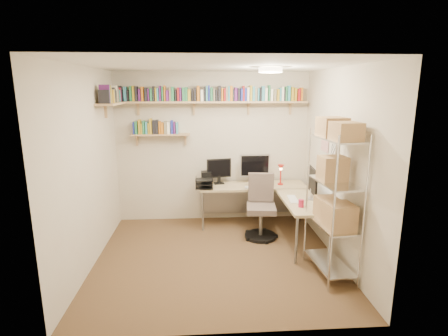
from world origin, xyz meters
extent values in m
plane|color=#4E3721|center=(0.00, 0.00, 0.00)|extent=(3.20, 3.20, 0.00)
cube|color=#C2B39D|center=(0.00, 1.50, 1.25)|extent=(3.20, 0.04, 2.50)
cube|color=#C2B39D|center=(-1.60, 0.00, 1.25)|extent=(0.04, 3.00, 2.50)
cube|color=#C2B39D|center=(1.60, 0.00, 1.25)|extent=(0.04, 3.00, 2.50)
cube|color=#C2B39D|center=(0.00, -1.50, 1.25)|extent=(3.20, 0.04, 2.50)
cube|color=white|center=(0.00, 0.00, 2.50)|extent=(3.20, 3.00, 0.04)
cube|color=white|center=(1.59, 0.55, 1.55)|extent=(0.01, 0.30, 0.42)
cube|color=white|center=(1.59, 0.15, 1.50)|extent=(0.01, 0.28, 0.38)
cylinder|color=#FFEAC6|center=(0.70, 0.20, 2.46)|extent=(0.30, 0.30, 0.06)
cube|color=tan|center=(0.00, 1.38, 2.02)|extent=(3.05, 0.25, 0.03)
cube|color=tan|center=(-1.48, 0.95, 2.02)|extent=(0.25, 1.00, 0.03)
cube|color=tan|center=(-0.85, 1.40, 1.50)|extent=(0.95, 0.20, 0.02)
cube|color=tan|center=(-1.20, 1.44, 1.95)|extent=(0.03, 0.20, 0.20)
cube|color=tan|center=(-0.30, 1.44, 1.95)|extent=(0.03, 0.20, 0.20)
cube|color=tan|center=(0.60, 1.44, 1.95)|extent=(0.03, 0.20, 0.20)
cube|color=tan|center=(1.30, 1.44, 1.95)|extent=(0.03, 0.20, 0.20)
cube|color=black|center=(-1.46, 1.38, 2.15)|extent=(0.04, 0.12, 0.23)
cube|color=black|center=(-1.42, 1.38, 2.13)|extent=(0.03, 0.15, 0.18)
cube|color=teal|center=(-1.37, 1.38, 2.15)|extent=(0.04, 0.13, 0.22)
cube|color=black|center=(-1.33, 1.38, 2.12)|extent=(0.03, 0.12, 0.18)
cube|color=#277748|center=(-1.28, 1.38, 2.15)|extent=(0.03, 0.15, 0.24)
cube|color=#B18D21|center=(-1.24, 1.38, 2.15)|extent=(0.03, 0.13, 0.24)
cube|color=black|center=(-1.20, 1.38, 2.15)|extent=(0.04, 0.14, 0.23)
cube|color=#571B65|center=(-1.15, 1.38, 2.13)|extent=(0.04, 0.12, 0.19)
cube|color=#C46A17|center=(-1.10, 1.38, 2.15)|extent=(0.04, 0.14, 0.23)
cube|color=black|center=(-1.05, 1.38, 2.14)|extent=(0.04, 0.14, 0.21)
cube|color=#571B65|center=(-1.01, 1.38, 2.13)|extent=(0.02, 0.11, 0.19)
cube|color=#277748|center=(-0.97, 1.38, 2.13)|extent=(0.03, 0.13, 0.20)
cube|color=black|center=(-0.93, 1.38, 2.15)|extent=(0.03, 0.14, 0.23)
cube|color=#B18D21|center=(-0.89, 1.38, 2.14)|extent=(0.03, 0.11, 0.21)
cube|color=teal|center=(-0.86, 1.38, 2.14)|extent=(0.03, 0.11, 0.20)
cube|color=#571B65|center=(-0.83, 1.38, 2.15)|extent=(0.03, 0.11, 0.24)
cube|color=#277748|center=(-0.79, 1.38, 2.15)|extent=(0.02, 0.11, 0.22)
cube|color=#C46A17|center=(-0.75, 1.38, 2.16)|extent=(0.02, 0.12, 0.25)
cube|color=#571B65|center=(-0.71, 1.38, 2.12)|extent=(0.04, 0.13, 0.17)
cube|color=#7B7459|center=(-0.67, 1.38, 2.15)|extent=(0.03, 0.13, 0.23)
cube|color=#277748|center=(-0.63, 1.38, 2.15)|extent=(0.04, 0.15, 0.22)
cube|color=black|center=(-0.58, 1.38, 2.12)|extent=(0.02, 0.11, 0.18)
cube|color=#A4151B|center=(-0.54, 1.38, 2.14)|extent=(0.03, 0.14, 0.21)
cube|color=#571B65|center=(-0.51, 1.38, 2.14)|extent=(0.03, 0.14, 0.21)
cube|color=#277748|center=(-0.46, 1.38, 2.14)|extent=(0.04, 0.12, 0.21)
cube|color=#277748|center=(-0.41, 1.38, 2.14)|extent=(0.04, 0.13, 0.22)
cube|color=#B18D21|center=(-0.37, 1.38, 2.13)|extent=(0.04, 0.13, 0.18)
cube|color=black|center=(-0.32, 1.38, 2.13)|extent=(0.02, 0.11, 0.20)
cube|color=black|center=(-0.28, 1.38, 2.14)|extent=(0.04, 0.12, 0.21)
cube|color=#C46A17|center=(-0.22, 1.38, 2.16)|extent=(0.04, 0.12, 0.24)
cube|color=white|center=(-0.17, 1.38, 2.13)|extent=(0.04, 0.12, 0.18)
cube|color=black|center=(-0.12, 1.38, 2.15)|extent=(0.02, 0.12, 0.22)
cube|color=teal|center=(-0.09, 1.38, 2.15)|extent=(0.03, 0.13, 0.24)
cube|color=#1E2B9C|center=(-0.05, 1.38, 2.16)|extent=(0.02, 0.12, 0.25)
cube|color=#277748|center=(-0.01, 1.38, 2.14)|extent=(0.04, 0.12, 0.21)
cube|color=#7B7459|center=(0.03, 1.38, 2.14)|extent=(0.03, 0.15, 0.20)
cube|color=black|center=(0.06, 1.38, 2.12)|extent=(0.03, 0.14, 0.18)
cube|color=black|center=(0.11, 1.38, 2.16)|extent=(0.04, 0.14, 0.24)
cube|color=#C46A17|center=(0.16, 1.38, 2.14)|extent=(0.03, 0.14, 0.21)
cube|color=#A4151B|center=(0.20, 1.38, 2.14)|extent=(0.03, 0.13, 0.20)
cube|color=#7B7459|center=(0.23, 1.38, 2.15)|extent=(0.03, 0.12, 0.23)
cube|color=teal|center=(0.26, 1.38, 2.15)|extent=(0.02, 0.15, 0.23)
cube|color=#C46A17|center=(0.30, 1.38, 2.15)|extent=(0.04, 0.12, 0.24)
cube|color=black|center=(0.34, 1.38, 2.13)|extent=(0.02, 0.12, 0.18)
cube|color=#571B65|center=(0.38, 1.38, 2.14)|extent=(0.04, 0.12, 0.22)
cube|color=black|center=(0.43, 1.38, 2.14)|extent=(0.03, 0.11, 0.20)
cube|color=#1E2B9C|center=(0.47, 1.38, 2.13)|extent=(0.03, 0.14, 0.20)
cube|color=#A4151B|center=(0.50, 1.38, 2.15)|extent=(0.03, 0.11, 0.24)
cube|color=#1E2B9C|center=(0.53, 1.38, 2.13)|extent=(0.03, 0.12, 0.20)
cube|color=white|center=(0.57, 1.38, 2.14)|extent=(0.03, 0.13, 0.22)
cube|color=#B18D21|center=(0.62, 1.38, 2.16)|extent=(0.03, 0.14, 0.25)
cube|color=teal|center=(0.66, 1.38, 2.15)|extent=(0.04, 0.12, 0.23)
cube|color=#7B7459|center=(0.70, 1.38, 2.14)|extent=(0.04, 0.13, 0.20)
cube|color=teal|center=(0.74, 1.38, 2.14)|extent=(0.02, 0.13, 0.20)
cube|color=black|center=(0.77, 1.38, 2.14)|extent=(0.02, 0.13, 0.21)
cube|color=teal|center=(0.82, 1.38, 2.15)|extent=(0.04, 0.12, 0.23)
cube|color=white|center=(0.87, 1.38, 2.14)|extent=(0.04, 0.11, 0.20)
cube|color=#277748|center=(0.91, 1.38, 2.16)|extent=(0.02, 0.13, 0.25)
cube|color=white|center=(0.95, 1.38, 2.13)|extent=(0.04, 0.13, 0.19)
cube|color=#7B7459|center=(1.01, 1.38, 2.13)|extent=(0.04, 0.12, 0.18)
cube|color=#B18D21|center=(1.06, 1.38, 2.13)|extent=(0.04, 0.15, 0.19)
cube|color=teal|center=(1.10, 1.38, 2.14)|extent=(0.03, 0.12, 0.20)
cube|color=white|center=(1.13, 1.38, 2.15)|extent=(0.03, 0.15, 0.23)
cube|color=black|center=(1.16, 1.38, 2.13)|extent=(0.02, 0.14, 0.18)
cube|color=#277748|center=(1.19, 1.38, 2.15)|extent=(0.02, 0.14, 0.23)
cube|color=teal|center=(1.24, 1.38, 2.16)|extent=(0.04, 0.11, 0.24)
cube|color=#B18D21|center=(1.29, 1.38, 2.15)|extent=(0.04, 0.13, 0.22)
cube|color=#B18D21|center=(1.34, 1.38, 2.14)|extent=(0.04, 0.11, 0.20)
cube|color=#A4151B|center=(1.40, 1.38, 2.13)|extent=(0.04, 0.14, 0.19)
cube|color=#C46A17|center=(1.44, 1.38, 2.14)|extent=(0.03, 0.14, 0.21)
cube|color=black|center=(-1.48, 0.52, 2.13)|extent=(0.15, 0.04, 0.18)
cube|color=#571B65|center=(-1.48, 0.56, 2.16)|extent=(0.14, 0.03, 0.25)
cube|color=teal|center=(-1.48, 0.60, 2.16)|extent=(0.12, 0.04, 0.24)
cube|color=#B18D21|center=(-1.48, 0.64, 2.15)|extent=(0.14, 0.03, 0.24)
cube|color=#7B7459|center=(-1.48, 0.68, 2.14)|extent=(0.13, 0.03, 0.21)
cube|color=#C46A17|center=(-1.48, 0.71, 2.13)|extent=(0.11, 0.03, 0.18)
cube|color=#B18D21|center=(-1.48, 0.74, 2.12)|extent=(0.15, 0.02, 0.17)
cube|color=#B18D21|center=(-1.48, 0.78, 2.12)|extent=(0.14, 0.04, 0.18)
cube|color=#7B7459|center=(-1.48, 0.83, 2.13)|extent=(0.14, 0.03, 0.19)
cube|color=black|center=(-1.48, 0.88, 2.14)|extent=(0.12, 0.04, 0.21)
cube|color=black|center=(-1.48, 0.93, 2.13)|extent=(0.12, 0.03, 0.19)
cube|color=#7B7459|center=(-1.48, 0.96, 2.12)|extent=(0.14, 0.02, 0.17)
cube|color=white|center=(-1.48, 1.01, 2.15)|extent=(0.13, 0.04, 0.24)
cube|color=#7B7459|center=(-1.48, 1.05, 2.15)|extent=(0.14, 0.03, 0.24)
cube|color=#571B65|center=(-1.48, 1.09, 2.14)|extent=(0.13, 0.04, 0.21)
cube|color=#277748|center=(-1.48, 1.14, 2.13)|extent=(0.13, 0.04, 0.19)
cube|color=teal|center=(-1.48, 1.18, 2.12)|extent=(0.14, 0.03, 0.17)
cube|color=#A4151B|center=(-1.48, 1.23, 2.14)|extent=(0.13, 0.04, 0.21)
cube|color=#571B65|center=(-1.48, 1.27, 2.14)|extent=(0.12, 0.03, 0.21)
cube|color=black|center=(-1.48, 1.31, 2.15)|extent=(0.13, 0.04, 0.24)
cube|color=white|center=(-1.48, 1.36, 2.15)|extent=(0.12, 0.03, 0.23)
cube|color=#1E2B9C|center=(-1.27, 1.40, 1.61)|extent=(0.02, 0.13, 0.19)
cube|color=#277748|center=(-1.23, 1.40, 1.61)|extent=(0.04, 0.15, 0.20)
cube|color=#B18D21|center=(-1.18, 1.40, 1.63)|extent=(0.03, 0.14, 0.23)
cube|color=#B18D21|center=(-1.14, 1.40, 1.60)|extent=(0.03, 0.14, 0.17)
cube|color=#277748|center=(-1.11, 1.40, 1.62)|extent=(0.03, 0.15, 0.21)
cube|color=teal|center=(-1.07, 1.40, 1.61)|extent=(0.03, 0.12, 0.20)
cube|color=#B18D21|center=(-1.03, 1.40, 1.60)|extent=(0.03, 0.12, 0.18)
cube|color=#B18D21|center=(-1.00, 1.40, 1.64)|extent=(0.03, 0.13, 0.25)
cube|color=black|center=(-0.95, 1.40, 1.62)|extent=(0.04, 0.12, 0.22)
cube|color=black|center=(-0.90, 1.40, 1.62)|extent=(0.04, 0.14, 0.22)
cube|color=#C46A17|center=(-0.85, 1.40, 1.61)|extent=(0.03, 0.14, 0.20)
cube|color=#C46A17|center=(-0.81, 1.40, 1.60)|extent=(0.04, 0.15, 0.18)
cube|color=#7B7459|center=(-0.76, 1.40, 1.61)|extent=(0.04, 0.13, 0.20)
cube|color=white|center=(-0.71, 1.40, 1.61)|extent=(0.04, 0.12, 0.19)
cube|color=#1E2B9C|center=(-0.66, 1.40, 1.62)|extent=(0.04, 0.12, 0.22)
cube|color=#571B65|center=(-0.62, 1.40, 1.61)|extent=(0.03, 0.12, 0.19)
cube|color=teal|center=(-0.58, 1.40, 1.60)|extent=(0.03, 0.13, 0.18)
cube|color=tan|center=(0.65, 1.18, 0.66)|extent=(1.75, 0.55, 0.04)
cube|color=tan|center=(1.25, 0.32, 0.66)|extent=(0.55, 1.20, 0.04)
cylinder|color=gray|center=(-0.18, 0.95, 0.32)|extent=(0.04, 0.04, 0.64)
cylinder|color=gray|center=(-0.18, 1.41, 0.32)|extent=(0.04, 0.04, 0.64)
cylinder|color=gray|center=(1.48, 1.41, 0.32)|extent=(0.04, 0.04, 0.64)
cylinder|color=gray|center=(1.02, -0.23, 0.32)|extent=(0.04, 0.04, 0.64)
cylinder|color=gray|center=(1.48, -0.23, 0.32)|extent=(0.04, 0.04, 0.64)
cube|color=gray|center=(0.65, 1.42, 0.37)|extent=(1.66, 0.02, 0.51)
cube|color=silver|center=(0.70, 1.29, 0.98)|extent=(0.51, 0.03, 0.39)
cube|color=black|center=(0.70, 1.27, 0.98)|extent=(0.46, 0.00, 0.33)
cube|color=black|center=(0.10, 1.29, 0.95)|extent=(0.40, 0.03, 0.31)
cube|color=black|center=(1.38, 0.37, 0.97)|extent=(0.03, 0.53, 0.35)
cube|color=white|center=(1.36, 0.37, 0.97)|extent=(0.00, 0.48, 0.30)
cube|color=white|center=(0.70, 1.01, 0.69)|extent=(0.39, 0.12, 0.01)
cube|color=white|center=(1.11, 0.37, 0.69)|extent=(0.12, 0.37, 0.01)
cylinder|color=red|center=(1.11, 1.18, 0.69)|extent=(0.09, 0.09, 0.02)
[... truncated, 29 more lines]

